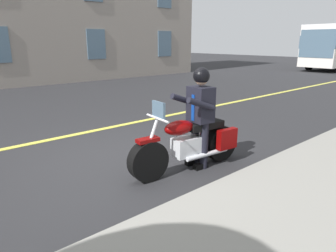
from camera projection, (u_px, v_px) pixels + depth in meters
ground_plane at (123, 158)px, 5.74m from camera, size 80.00×80.00×0.00m
lane_center_stripe at (78, 134)px, 7.20m from camera, size 60.00×0.16×0.01m
motorcycle_main at (190, 144)px, 5.16m from camera, size 2.22×0.74×1.26m
rider_main at (200, 109)px, 5.10m from camera, size 0.66×0.60×1.74m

